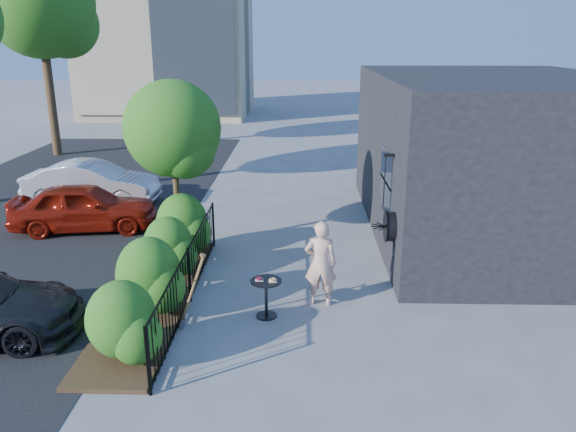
{
  "coord_description": "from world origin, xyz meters",
  "views": [
    {
      "loc": [
        0.64,
        -9.78,
        4.86
      ],
      "look_at": [
        0.34,
        1.69,
        1.2
      ],
      "focal_mm": 35.0,
      "sensor_mm": 36.0,
      "label": 1
    }
  ],
  "objects_px": {
    "street_tree_far": "(41,10)",
    "car_silver": "(92,183)",
    "woman": "(321,263)",
    "patio_tree": "(175,135)",
    "cafe_table": "(266,292)",
    "car_red": "(84,207)",
    "shovel": "(191,295)"
  },
  "relations": [
    {
      "from": "cafe_table",
      "to": "shovel",
      "type": "xyz_separation_m",
      "value": [
        -1.26,
        -0.46,
        0.13
      ]
    },
    {
      "from": "cafe_table",
      "to": "patio_tree",
      "type": "bearing_deg",
      "value": 123.76
    },
    {
      "from": "street_tree_far",
      "to": "car_silver",
      "type": "xyz_separation_m",
      "value": [
        4.2,
        -7.42,
        -5.27
      ]
    },
    {
      "from": "patio_tree",
      "to": "car_silver",
      "type": "bearing_deg",
      "value": 132.76
    },
    {
      "from": "street_tree_far",
      "to": "car_silver",
      "type": "distance_m",
      "value": 10.02
    },
    {
      "from": "street_tree_far",
      "to": "shovel",
      "type": "xyz_separation_m",
      "value": [
        8.68,
        -15.01,
        -5.29
      ]
    },
    {
      "from": "patio_tree",
      "to": "shovel",
      "type": "distance_m",
      "value": 4.47
    },
    {
      "from": "street_tree_far",
      "to": "cafe_table",
      "type": "bearing_deg",
      "value": -55.66
    },
    {
      "from": "woman",
      "to": "car_silver",
      "type": "height_order",
      "value": "woman"
    },
    {
      "from": "cafe_table",
      "to": "shovel",
      "type": "height_order",
      "value": "shovel"
    },
    {
      "from": "patio_tree",
      "to": "cafe_table",
      "type": "xyz_separation_m",
      "value": [
        2.24,
        -3.35,
        -2.27
      ]
    },
    {
      "from": "patio_tree",
      "to": "shovel",
      "type": "relative_size",
      "value": 2.75
    },
    {
      "from": "street_tree_far",
      "to": "car_silver",
      "type": "height_order",
      "value": "street_tree_far"
    },
    {
      "from": "car_red",
      "to": "woman",
      "type": "bearing_deg",
      "value": -132.71
    },
    {
      "from": "woman",
      "to": "car_silver",
      "type": "bearing_deg",
      "value": -39.56
    },
    {
      "from": "woman",
      "to": "car_silver",
      "type": "relative_size",
      "value": 0.42
    },
    {
      "from": "car_red",
      "to": "car_silver",
      "type": "height_order",
      "value": "car_silver"
    },
    {
      "from": "cafe_table",
      "to": "car_silver",
      "type": "height_order",
      "value": "car_silver"
    },
    {
      "from": "street_tree_far",
      "to": "car_red",
      "type": "bearing_deg",
      "value": -63.66
    },
    {
      "from": "patio_tree",
      "to": "car_red",
      "type": "bearing_deg",
      "value": 154.04
    },
    {
      "from": "street_tree_far",
      "to": "car_silver",
      "type": "bearing_deg",
      "value": -60.47
    },
    {
      "from": "cafe_table",
      "to": "woman",
      "type": "distance_m",
      "value": 1.18
    },
    {
      "from": "car_silver",
      "to": "street_tree_far",
      "type": "bearing_deg",
      "value": 30.92
    },
    {
      "from": "cafe_table",
      "to": "car_silver",
      "type": "distance_m",
      "value": 9.16
    },
    {
      "from": "cafe_table",
      "to": "car_red",
      "type": "bearing_deg",
      "value": 137.03
    },
    {
      "from": "cafe_table",
      "to": "car_red",
      "type": "distance_m",
      "value": 6.94
    },
    {
      "from": "woman",
      "to": "patio_tree",
      "type": "bearing_deg",
      "value": -36.17
    },
    {
      "from": "cafe_table",
      "to": "woman",
      "type": "height_order",
      "value": "woman"
    },
    {
      "from": "patio_tree",
      "to": "street_tree_far",
      "type": "relative_size",
      "value": 0.48
    },
    {
      "from": "car_red",
      "to": "cafe_table",
      "type": "bearing_deg",
      "value": -141.04
    },
    {
      "from": "patio_tree",
      "to": "cafe_table",
      "type": "distance_m",
      "value": 4.62
    },
    {
      "from": "shovel",
      "to": "car_red",
      "type": "bearing_deg",
      "value": 126.34
    }
  ]
}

